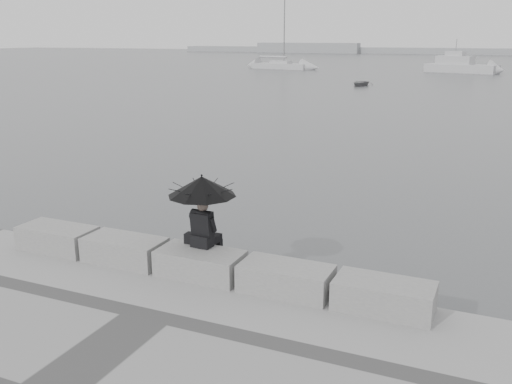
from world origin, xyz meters
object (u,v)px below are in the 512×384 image
at_px(seated_person, 202,194).
at_px(motor_cruiser, 461,66).
at_px(sailboat_left, 281,65).
at_px(dinghy, 360,83).

distance_m(seated_person, motor_cruiser, 73.92).
distance_m(sailboat_left, motor_cruiser, 25.63).
relative_size(motor_cruiser, dinghy, 3.31).
xyz_separation_m(seated_person, motor_cruiser, (-1.39, 73.89, -1.13)).
relative_size(sailboat_left, motor_cruiser, 1.32).
height_order(seated_person, sailboat_left, sailboat_left).
height_order(motor_cruiser, dinghy, motor_cruiser).
xyz_separation_m(seated_person, dinghy, (-8.76, 48.02, -1.78)).
height_order(seated_person, dinghy, seated_person).
bearing_deg(sailboat_left, dinghy, -44.69).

